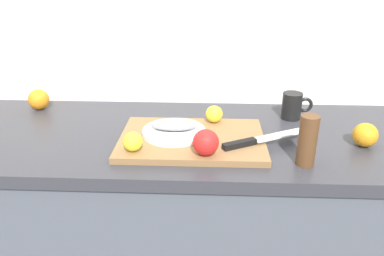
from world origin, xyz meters
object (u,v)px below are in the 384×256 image
at_px(white_plate, 174,132).
at_px(lemon_0, 214,114).
at_px(chef_knife, 254,141).
at_px(orange_0, 39,99).
at_px(cutting_board, 192,140).
at_px(fish_fillet, 174,124).
at_px(coffee_mug_2, 293,106).
at_px(pepper_mill, 307,141).

bearing_deg(white_plate, lemon_0, 39.23).
relative_size(chef_knife, orange_0, 3.45).
height_order(cutting_board, fish_fillet, fish_fillet).
distance_m(white_plate, chef_knife, 0.26).
bearing_deg(white_plate, coffee_mug_2, 25.87).
xyz_separation_m(white_plate, coffee_mug_2, (0.41, 0.20, 0.02)).
height_order(cutting_board, coffee_mug_2, coffee_mug_2).
distance_m(cutting_board, chef_knife, 0.20).
height_order(lemon_0, pepper_mill, pepper_mill).
relative_size(fish_fillet, lemon_0, 2.58).
distance_m(orange_0, pepper_mill, 1.01).
distance_m(cutting_board, fish_fillet, 0.07).
relative_size(white_plate, fish_fillet, 1.33).
height_order(cutting_board, lemon_0, lemon_0).
height_order(chef_knife, orange_0, orange_0).
bearing_deg(lemon_0, orange_0, 167.63).
distance_m(cutting_board, coffee_mug_2, 0.42).
bearing_deg(cutting_board, lemon_0, 60.38).
bearing_deg(cutting_board, white_plate, 162.70).
height_order(chef_knife, coffee_mug_2, coffee_mug_2).
relative_size(cutting_board, chef_knife, 1.68).
distance_m(chef_knife, pepper_mill, 0.17).
height_order(fish_fillet, chef_knife, fish_fillet).
distance_m(cutting_board, pepper_mill, 0.35).
bearing_deg(lemon_0, white_plate, -140.77).
xyz_separation_m(chef_knife, lemon_0, (-0.12, 0.16, 0.02)).
bearing_deg(fish_fillet, cutting_board, -17.30).
distance_m(cutting_board, orange_0, 0.66).
xyz_separation_m(white_plate, chef_knife, (0.25, -0.06, 0.00)).
height_order(white_plate, fish_fillet, fish_fillet).
distance_m(fish_fillet, coffee_mug_2, 0.46).
relative_size(lemon_0, orange_0, 0.75).
relative_size(chef_knife, coffee_mug_2, 2.45).
xyz_separation_m(lemon_0, orange_0, (-0.68, 0.15, -0.01)).
distance_m(lemon_0, orange_0, 0.69).
relative_size(white_plate, chef_knife, 0.75).
bearing_deg(coffee_mug_2, fish_fillet, -154.13).
bearing_deg(lemon_0, chef_knife, -53.34).
xyz_separation_m(cutting_board, white_plate, (-0.06, 0.02, 0.02)).
bearing_deg(cutting_board, chef_knife, -11.68).
bearing_deg(pepper_mill, white_plate, 159.26).
xyz_separation_m(white_plate, lemon_0, (0.13, 0.11, 0.02)).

